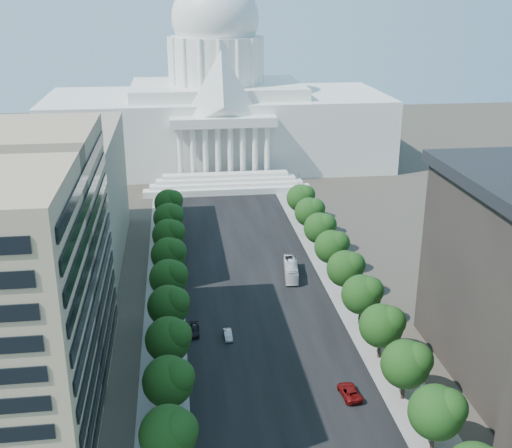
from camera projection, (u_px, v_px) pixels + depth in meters
name	position (u px, v px, depth m)	size (l,w,h in m)	color
road_asphalt	(248.00, 266.00, 148.21)	(30.00, 260.00, 0.01)	black
sidewalk_left	(165.00, 270.00, 145.95)	(8.00, 260.00, 0.02)	gray
sidewalk_right	(328.00, 261.00, 150.48)	(8.00, 260.00, 0.02)	gray
capitol	(217.00, 109.00, 229.76)	(120.00, 56.00, 73.00)	white
office_block_left_far	(35.00, 199.00, 146.67)	(38.00, 52.00, 30.00)	gray
tree_l_b	(171.00, 433.00, 82.22)	(7.79, 7.60, 9.97)	#33261C
tree_l_c	(170.00, 380.00, 93.40)	(7.79, 7.60, 9.97)	#33261C
tree_l_d	(170.00, 338.00, 104.58)	(7.79, 7.60, 9.97)	#33261C
tree_l_e	(170.00, 305.00, 115.76)	(7.79, 7.60, 9.97)	#33261C
tree_l_f	(170.00, 277.00, 126.94)	(7.79, 7.60, 9.97)	#33261C
tree_l_g	(170.00, 254.00, 138.12)	(7.79, 7.60, 9.97)	#33261C
tree_l_h	(170.00, 234.00, 149.31)	(7.79, 7.60, 9.97)	#33261C
tree_l_i	(170.00, 217.00, 160.49)	(7.79, 7.60, 9.97)	#33261C
tree_l_j	(170.00, 202.00, 171.67)	(7.79, 7.60, 9.97)	#33261C
tree_r_b	(439.00, 411.00, 86.51)	(7.79, 7.60, 9.97)	#33261C
tree_r_c	(408.00, 363.00, 97.69)	(7.79, 7.60, 9.97)	#33261C
tree_r_d	(383.00, 325.00, 108.87)	(7.79, 7.60, 9.97)	#33261C
tree_r_e	(363.00, 294.00, 120.05)	(7.79, 7.60, 9.97)	#33261C
tree_r_f	(347.00, 268.00, 131.23)	(7.79, 7.60, 9.97)	#33261C
tree_r_g	(333.00, 246.00, 142.42)	(7.79, 7.60, 9.97)	#33261C
tree_r_h	(321.00, 227.00, 153.60)	(7.79, 7.60, 9.97)	#33261C
tree_r_i	(311.00, 211.00, 164.78)	(7.79, 7.60, 9.97)	#33261C
tree_r_j	(302.00, 197.00, 175.96)	(7.79, 7.60, 9.97)	#33261C
streetlight_b	(419.00, 369.00, 97.34)	(2.61, 0.44, 9.00)	gray
streetlight_c	(371.00, 296.00, 120.64)	(2.61, 0.44, 9.00)	gray
streetlight_d	(338.00, 246.00, 143.93)	(2.61, 0.44, 9.00)	gray
streetlight_e	(315.00, 211.00, 167.22)	(2.61, 0.44, 9.00)	gray
streetlight_f	(297.00, 184.00, 190.52)	(2.61, 0.44, 9.00)	gray
car_silver	(228.00, 335.00, 117.09)	(1.42, 4.06, 1.34)	#9EA1A6
car_red	(350.00, 392.00, 100.26)	(2.66, 5.76, 1.60)	#650B0B
car_dark_b	(194.00, 331.00, 118.47)	(1.97, 4.84, 1.40)	black
city_bus	(291.00, 270.00, 142.12)	(2.73, 11.68, 3.25)	silver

